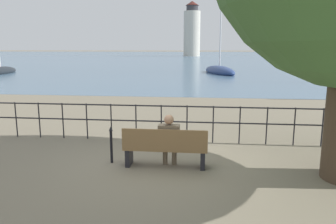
{
  "coord_description": "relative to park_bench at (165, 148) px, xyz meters",
  "views": [
    {
      "loc": [
        0.85,
        -6.95,
        2.6
      ],
      "look_at": [
        0.0,
        0.5,
        1.15
      ],
      "focal_mm": 35.0,
      "sensor_mm": 36.0,
      "label": 1
    }
  ],
  "objects": [
    {
      "name": "park_bench",
      "position": [
        0.0,
        0.0,
        0.0
      ],
      "size": [
        1.86,
        0.45,
        0.9
      ],
      "color": "brown",
      "rests_on": "ground_plane"
    },
    {
      "name": "harbor_lighthouse",
      "position": [
        -4.22,
        113.04,
        8.44
      ],
      "size": [
        5.86,
        5.86,
        19.07
      ],
      "color": "beige",
      "rests_on": "ground_plane"
    },
    {
      "name": "ground_plane",
      "position": [
        0.0,
        0.06,
        -0.44
      ],
      "size": [
        1000.0,
        1000.0,
        0.0
      ],
      "primitive_type": "plane",
      "color": "#7A705B"
    },
    {
      "name": "harbor_water",
      "position": [
        0.0,
        160.74,
        -0.43
      ],
      "size": [
        600.0,
        300.0,
        0.01
      ],
      "color": "slate",
      "rests_on": "ground_plane"
    },
    {
      "name": "closed_umbrella",
      "position": [
        -1.27,
        0.15,
        0.05
      ],
      "size": [
        0.09,
        0.09,
        0.87
      ],
      "color": "black",
      "rests_on": "ground_plane"
    },
    {
      "name": "sailboat_0",
      "position": [
        -20.85,
        25.91,
        -0.18
      ],
      "size": [
        2.6,
        6.45,
        7.97
      ],
      "rotation": [
        0.0,
        0.0,
        0.14
      ],
      "color": "black",
      "rests_on": "ground_plane"
    },
    {
      "name": "promenade_railing",
      "position": [
        0.0,
        2.08,
        0.26
      ],
      "size": [
        15.35,
        0.04,
        1.05
      ],
      "color": "black",
      "rests_on": "ground_plane"
    },
    {
      "name": "sailboat_1",
      "position": [
        2.34,
        28.74,
        -0.16
      ],
      "size": [
        4.05,
        7.71,
        8.73
      ],
      "rotation": [
        0.0,
        0.0,
        0.3
      ],
      "color": "navy",
      "rests_on": "ground_plane"
    },
    {
      "name": "seated_person_left",
      "position": [
        0.08,
        0.08,
        0.22
      ],
      "size": [
        0.47,
        0.35,
        1.19
      ],
      "color": "brown",
      "rests_on": "ground_plane"
    }
  ]
}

